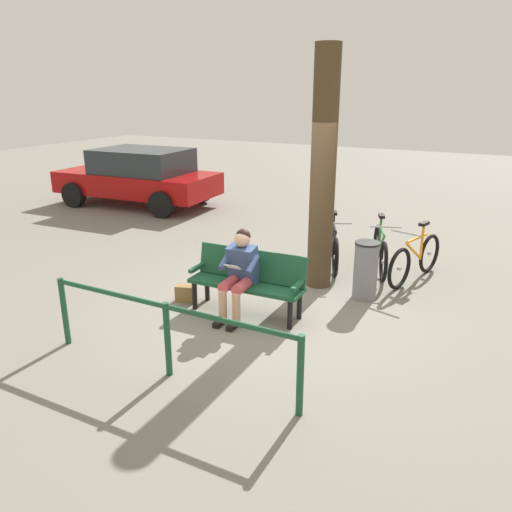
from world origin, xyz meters
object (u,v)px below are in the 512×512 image
bicycle_silver (415,259)px  litter_bin (366,270)px  person_reading (240,270)px  parked_car (139,176)px  bench (248,277)px  tree_trunk (323,172)px  bicycle_orange (333,246)px  handbag (186,293)px  bicycle_red (380,250)px

bicycle_silver → litter_bin: bearing=-8.9°
person_reading → bicycle_silver: person_reading is taller
bicycle_silver → parked_car: bearing=-90.6°
bench → tree_trunk: bearing=-112.0°
bench → parked_car: 7.28m
litter_bin → bicycle_orange: size_ratio=0.55×
tree_trunk → bicycle_silver: 2.12m
bench → handbag: bearing=4.7°
tree_trunk → bicycle_red: tree_trunk is taller
bicycle_red → bicycle_orange: same height
parked_car → tree_trunk: bearing=150.1°
bicycle_silver → parked_car: 7.84m
bicycle_red → person_reading: bearing=-45.3°
bicycle_red → bicycle_silver: bearing=52.1°
bicycle_orange → parked_car: parked_car is taller
tree_trunk → bicycle_red: bearing=-121.9°
person_reading → parked_car: 7.35m
handbag → tree_trunk: 2.69m
parked_car → person_reading: bearing=137.2°
litter_bin → bicycle_silver: size_ratio=0.53×
bicycle_red → tree_trunk: bearing=-52.3°
handbag → bicycle_orange: bearing=-119.5°
bicycle_red → parked_car: bearing=-126.9°
bicycle_orange → parked_car: 6.51m
tree_trunk → parked_car: (6.21, -3.13, -1.01)m
handbag → bicycle_silver: 3.68m
litter_bin → bicycle_orange: bearing=-51.9°
person_reading → bicycle_silver: 3.09m
bench → person_reading: person_reading is taller
bench → bicycle_orange: bearing=-102.0°
bicycle_silver → person_reading: bearing=-20.9°
bench → bicycle_red: bearing=-117.5°
bicycle_silver → parked_car: size_ratio=0.38×
bicycle_orange → bicycle_red: bearing=78.1°
tree_trunk → litter_bin: (-0.79, 0.19, -1.35)m
tree_trunk → bicycle_orange: 1.71m
person_reading → litter_bin: person_reading is taller
bench → bicycle_orange: (-0.41, -2.33, -0.15)m
person_reading → bicycle_red: 2.94m
handbag → litter_bin: litter_bin is taller
parked_car → bicycle_silver: bearing=160.3°
handbag → parked_car: 6.66m
handbag → tree_trunk: tree_trunk is taller
bicycle_silver → bicycle_orange: same height
person_reading → bicycle_orange: (-0.45, -2.50, -0.31)m
handbag → bicycle_orange: (-1.38, -2.45, 0.24)m
parked_car → bench: bearing=138.4°
bench → person_reading: size_ratio=1.35×
handbag → bicycle_red: bearing=-129.7°
person_reading → bicycle_silver: (-1.84, -2.46, -0.31)m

